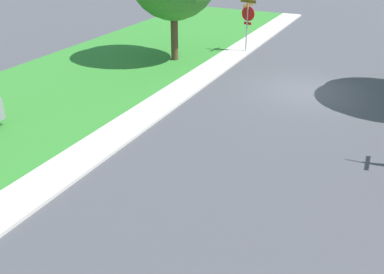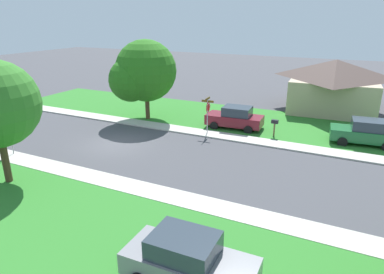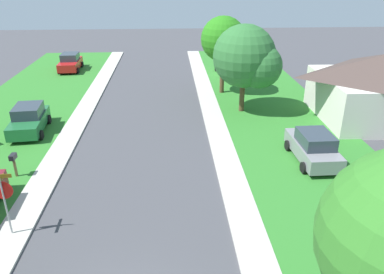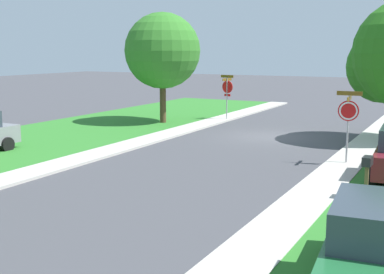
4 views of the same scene
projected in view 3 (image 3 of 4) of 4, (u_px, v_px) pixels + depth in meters
name	position (u px, v px, depth m)	size (l,w,h in m)	color
sidewalk_east	(223.00, 148.00, 22.14)	(1.40, 56.00, 0.10)	#B7B2A8
lawn_east	(301.00, 146.00, 22.40)	(8.00, 56.00, 0.08)	#2D7528
sidewalk_west	(60.00, 153.00, 21.62)	(1.40, 56.00, 0.10)	#B7B2A8
stop_sign_far_corner	(3.00, 194.00, 14.32)	(0.92, 0.92, 2.77)	#9E9EA3
car_white_near_corner	(228.00, 66.00, 37.10)	(2.29, 4.43, 1.76)	white
car_green_driveway_right	(29.00, 120.00, 24.09)	(2.35, 4.46, 1.76)	#1E6033
car_grey_across_road	(313.00, 147.00, 20.41)	(2.10, 4.33, 1.76)	gray
car_red_kerbside_mid	(70.00, 62.00, 38.57)	(2.16, 4.37, 1.76)	red
tree_sidewalk_mid	(248.00, 59.00, 26.17)	(4.73, 4.40, 6.30)	#4C3823
tree_across_left	(226.00, 41.00, 30.12)	(3.88, 3.61, 6.32)	#4C3823
mailbox	(14.00, 160.00, 18.77)	(0.25, 0.49, 1.31)	brown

